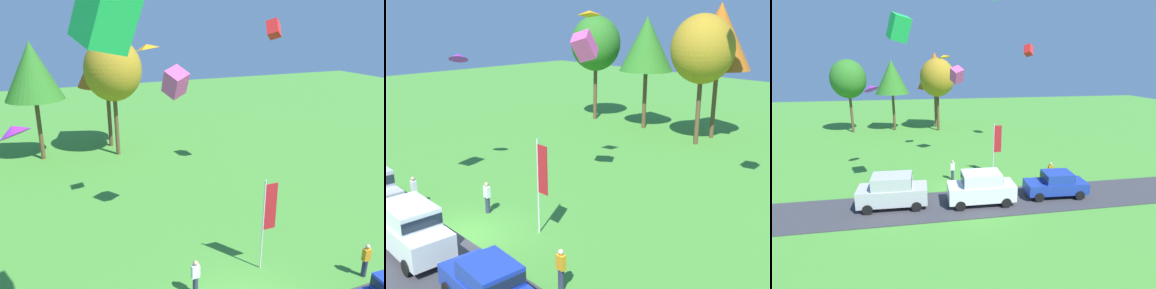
% 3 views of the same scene
% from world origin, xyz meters
% --- Properties ---
extents(ground_plane, '(120.00, 120.00, 0.00)m').
position_xyz_m(ground_plane, '(0.00, 0.00, 0.00)').
color(ground_plane, '#478E33').
extents(pavement_strip, '(36.00, 4.40, 0.06)m').
position_xyz_m(pavement_strip, '(0.00, -2.46, 0.03)').
color(pavement_strip, '#38383D').
rests_on(pavement_strip, ground).
extents(car_suv_far_end, '(4.64, 2.12, 2.28)m').
position_xyz_m(car_suv_far_end, '(-0.05, -2.58, 1.30)').
color(car_suv_far_end, white).
rests_on(car_suv_far_end, ground).
extents(car_sedan_by_flagpole, '(4.49, 2.15, 1.84)m').
position_xyz_m(car_sedan_by_flagpole, '(5.61, -2.34, 1.04)').
color(car_sedan_by_flagpole, '#1E389E').
rests_on(car_sedan_by_flagpole, ground).
extents(person_on_lawn, '(0.36, 0.24, 1.71)m').
position_xyz_m(person_on_lawn, '(6.41, 0.28, 0.88)').
color(person_on_lawn, '#2D334C').
rests_on(person_on_lawn, ground).
extents(person_beside_suv, '(0.36, 0.24, 1.71)m').
position_xyz_m(person_beside_suv, '(-4.87, -0.25, 0.88)').
color(person_beside_suv, '#2D334C').
rests_on(person_beside_suv, ground).
extents(person_watching_sky, '(0.36, 0.24, 1.71)m').
position_xyz_m(person_watching_sky, '(-1.42, 2.13, 0.88)').
color(person_watching_sky, '#2D334C').
rests_on(person_watching_sky, ground).
extents(tree_far_left, '(4.74, 4.74, 10.01)m').
position_xyz_m(tree_far_left, '(-12.95, 22.26, 7.37)').
color(tree_far_left, brown).
rests_on(tree_far_left, ground).
extents(tree_right_of_center, '(4.71, 4.71, 9.95)m').
position_xyz_m(tree_right_of_center, '(-7.21, 22.75, 7.56)').
color(tree_right_of_center, brown).
rests_on(tree_right_of_center, ground).
extents(tree_lone_near, '(5.22, 5.22, 11.02)m').
position_xyz_m(tree_lone_near, '(-1.06, 24.14, 8.38)').
color(tree_lone_near, brown).
rests_on(tree_lone_near, ground).
extents(tree_far_right, '(4.83, 4.83, 10.19)m').
position_xyz_m(tree_far_right, '(-0.92, 21.49, 7.51)').
color(tree_far_right, brown).
rests_on(tree_far_right, ground).
extents(flag_banner, '(0.71, 0.08, 4.66)m').
position_xyz_m(flag_banner, '(2.45, 2.65, 2.95)').
color(flag_banner, silver).
rests_on(flag_banner, ground).
extents(kite_delta_over_trees, '(1.73, 1.73, 0.82)m').
position_xyz_m(kite_delta_over_trees, '(-7.83, 4.66, 7.56)').
color(kite_delta_over_trees, purple).
extents(kite_diamond_high_left, '(1.44, 1.43, 0.45)m').
position_xyz_m(kite_diamond_high_left, '(-1.23, 9.47, 10.15)').
color(kite_diamond_high_left, orange).
extents(kite_box_mid_center, '(1.35, 1.82, 1.85)m').
position_xyz_m(kite_box_mid_center, '(-0.15, 8.01, 8.41)').
color(kite_box_mid_center, '#EA4C9E').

